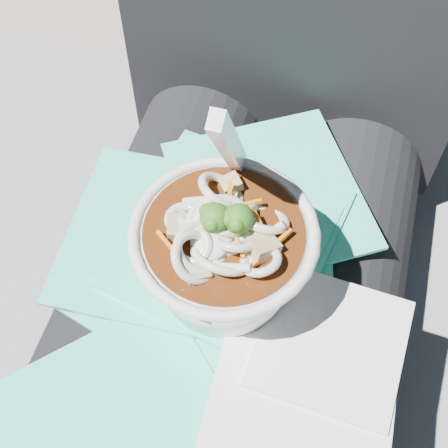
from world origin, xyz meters
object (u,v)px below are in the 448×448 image
(lap, at_px, (225,329))
(person_body, at_px, (250,234))
(stone_ledge, at_px, (252,319))
(plastic_bag, at_px, (209,263))
(udon_bowl, at_px, (224,251))

(lap, bearing_deg, person_body, 90.00)
(stone_ledge, relative_size, plastic_bag, 2.27)
(stone_ledge, xyz_separation_m, udon_bowl, (-0.00, -0.15, 0.43))
(stone_ledge, xyz_separation_m, person_body, (0.00, -0.06, 0.32))
(plastic_bag, bearing_deg, udon_bowl, -43.79)
(stone_ledge, relative_size, lap, 2.08)
(lap, bearing_deg, stone_ledge, 90.00)
(plastic_bag, xyz_separation_m, udon_bowl, (0.02, -0.02, 0.06))
(udon_bowl, bearing_deg, lap, -63.24)
(stone_ledge, distance_m, lap, 0.33)
(lap, height_order, plastic_bag, plastic_bag)
(lap, xyz_separation_m, plastic_bag, (-0.02, 0.02, 0.08))
(lap, distance_m, udon_bowl, 0.14)
(person_body, bearing_deg, plastic_bag, -106.09)
(person_body, bearing_deg, udon_bowl, -91.49)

